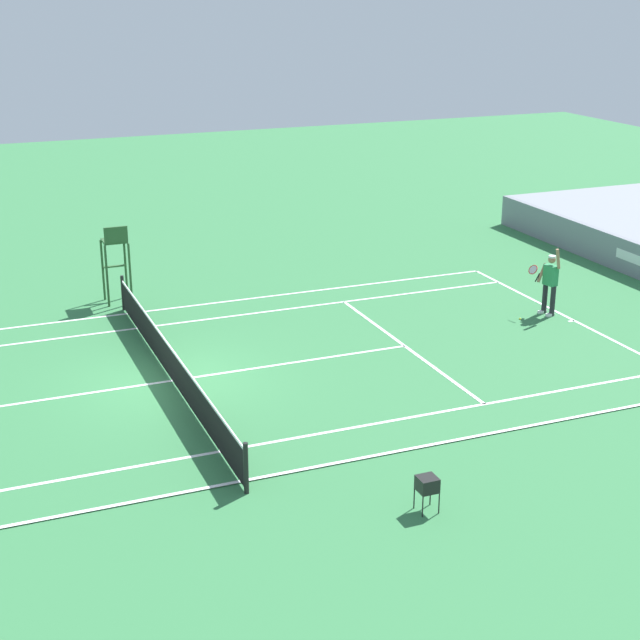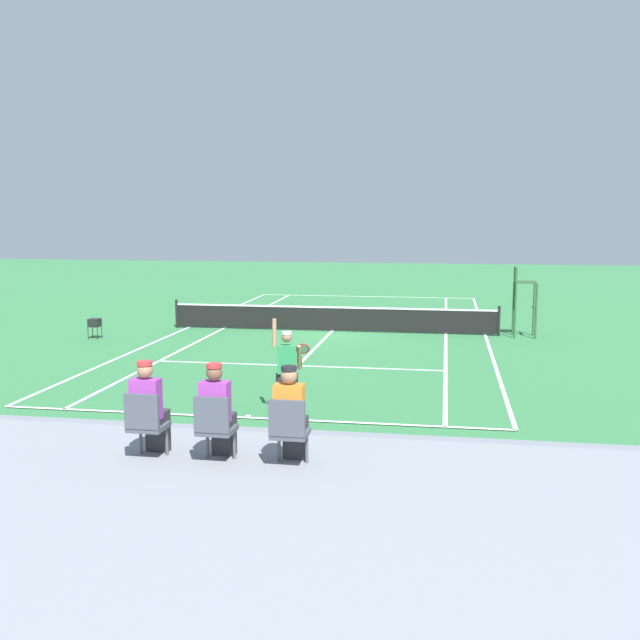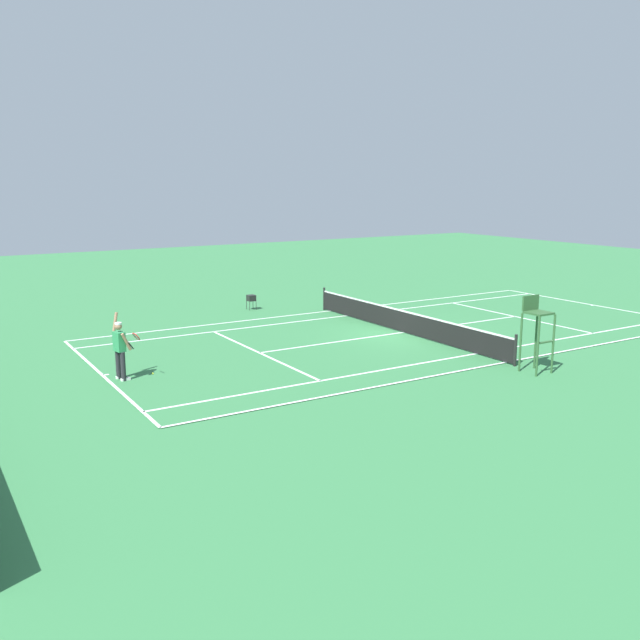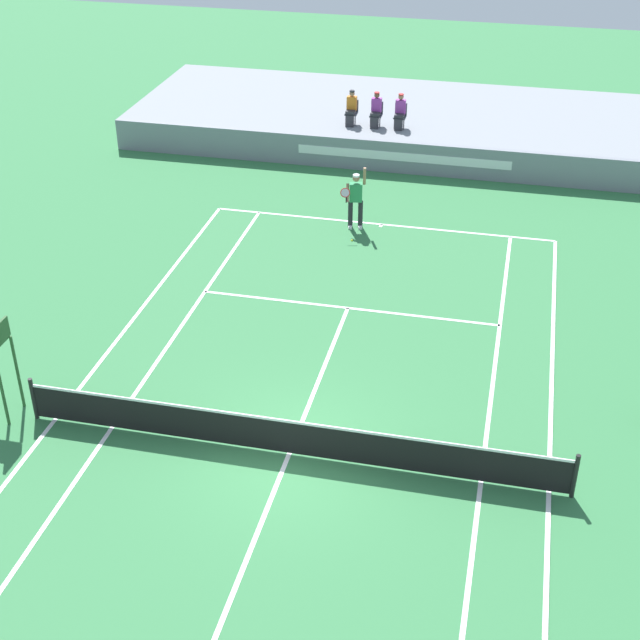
# 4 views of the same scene
# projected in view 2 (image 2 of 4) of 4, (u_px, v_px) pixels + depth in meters

# --- Properties ---
(ground_plane) EXTENTS (80.00, 80.00, 0.00)m
(ground_plane) POSITION_uv_depth(u_px,v_px,m) (332.00, 332.00, 27.17)
(ground_plane) COLOR #337542
(court) EXTENTS (11.08, 23.88, 0.03)m
(court) POSITION_uv_depth(u_px,v_px,m) (332.00, 331.00, 27.17)
(court) COLOR #337542
(court) RESTS_ON ground
(net) EXTENTS (11.98, 0.10, 1.07)m
(net) POSITION_uv_depth(u_px,v_px,m) (332.00, 318.00, 27.10)
(net) COLOR black
(net) RESTS_ON ground
(barrier_wall) EXTENTS (22.09, 0.25, 1.16)m
(barrier_wall) POSITION_uv_depth(u_px,v_px,m) (164.00, 463.00, 11.01)
(barrier_wall) COLOR gray
(barrier_wall) RESTS_ON ground
(bleacher_platform) EXTENTS (22.09, 7.53, 1.16)m
(bleacher_platform) POSITION_uv_depth(u_px,v_px,m) (16.00, 593.00, 7.21)
(bleacher_platform) COLOR gray
(bleacher_platform) RESTS_ON ground
(spectator_seated_0) EXTENTS (0.44, 0.60, 1.27)m
(spectator_seated_0) POSITION_uv_depth(u_px,v_px,m) (291.00, 417.00, 9.08)
(spectator_seated_0) COLOR #474C56
(spectator_seated_0) RESTS_ON bleacher_platform
(spectator_seated_1) EXTENTS (0.44, 0.60, 1.27)m
(spectator_seated_1) POSITION_uv_depth(u_px,v_px,m) (217.00, 414.00, 9.23)
(spectator_seated_1) COLOR #474C56
(spectator_seated_1) RESTS_ON bleacher_platform
(spectator_seated_2) EXTENTS (0.44, 0.60, 1.27)m
(spectator_seated_2) POSITION_uv_depth(u_px,v_px,m) (149.00, 411.00, 9.38)
(spectator_seated_2) COLOR #474C56
(spectator_seated_2) RESTS_ON bleacher_platform
(tennis_player) EXTENTS (0.75, 0.73, 2.08)m
(tennis_player) POSITION_uv_depth(u_px,v_px,m) (287.00, 370.00, 15.67)
(tennis_player) COLOR #232328
(tennis_player) RESTS_ON ground
(tennis_ball) EXTENTS (0.07, 0.07, 0.07)m
(tennis_ball) POSITION_uv_depth(u_px,v_px,m) (292.00, 402.00, 16.80)
(tennis_ball) COLOR #D1E533
(tennis_ball) RESTS_ON ground
(umpire_chair) EXTENTS (0.77, 0.77, 2.44)m
(umpire_chair) POSITION_uv_depth(u_px,v_px,m) (523.00, 293.00, 25.84)
(umpire_chair) COLOR #2D562D
(umpire_chair) RESTS_ON ground
(ball_hopper) EXTENTS (0.36, 0.36, 0.70)m
(ball_hopper) POSITION_uv_depth(u_px,v_px,m) (95.00, 322.00, 25.56)
(ball_hopper) COLOR black
(ball_hopper) RESTS_ON ground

